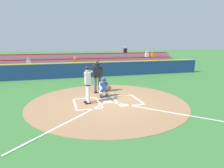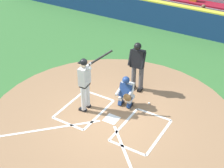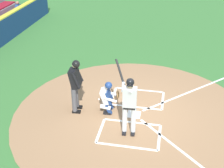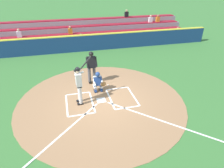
% 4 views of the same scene
% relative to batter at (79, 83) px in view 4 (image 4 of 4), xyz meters
% --- Properties ---
extents(ground_plane, '(120.00, 120.00, 0.00)m').
position_rel_batter_xyz_m(ground_plane, '(-0.99, 0.04, -1.10)').
color(ground_plane, '#387033').
extents(dirt_circle, '(8.00, 8.00, 0.01)m').
position_rel_batter_xyz_m(dirt_circle, '(-0.99, 0.04, -1.09)').
color(dirt_circle, '#99704C').
rests_on(dirt_circle, ground).
extents(home_plate_and_chalk, '(7.93, 4.91, 0.01)m').
position_rel_batter_xyz_m(home_plate_and_chalk, '(-0.99, 0.92, -1.08)').
color(home_plate_and_chalk, white).
rests_on(home_plate_and_chalk, dirt_circle).
extents(batter, '(0.90, 0.77, 2.13)m').
position_rel_batter_xyz_m(batter, '(0.00, 0.00, 0.00)').
color(batter, silver).
rests_on(batter, ground).
extents(catcher, '(0.61, 0.61, 1.13)m').
position_rel_batter_xyz_m(catcher, '(-1.02, -0.83, -0.51)').
color(catcher, black).
rests_on(catcher, ground).
extents(plate_umpire, '(0.60, 0.45, 1.86)m').
position_rel_batter_xyz_m(plate_umpire, '(-0.87, -1.88, -0.02)').
color(plate_umpire, '#4C4C51').
rests_on(plate_umpire, ground).
extents(baseball, '(0.07, 0.07, 0.07)m').
position_rel_batter_xyz_m(baseball, '(-1.65, -1.31, -1.06)').
color(baseball, white).
rests_on(baseball, ground).
extents(backstop_wall, '(22.00, 0.36, 1.31)m').
position_rel_batter_xyz_m(backstop_wall, '(-0.99, -7.46, -0.45)').
color(backstop_wall, navy).
rests_on(backstop_wall, ground).
extents(bleacher_stand, '(20.00, 3.40, 2.55)m').
position_rel_batter_xyz_m(bleacher_stand, '(-1.00, -10.16, -0.39)').
color(bleacher_stand, gray).
rests_on(bleacher_stand, ground).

